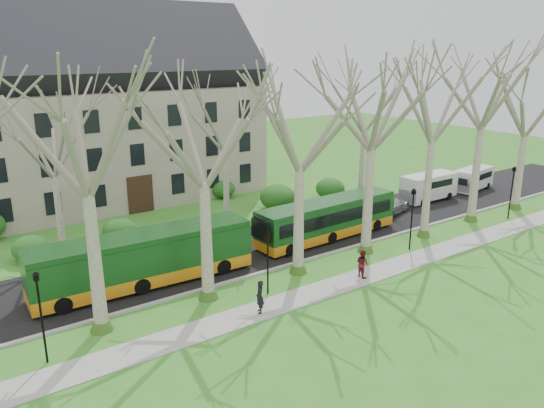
{
  "coord_description": "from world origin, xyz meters",
  "views": [
    {
      "loc": [
        -21.66,
        -23.73,
        13.55
      ],
      "look_at": [
        -2.9,
        3.0,
        3.85
      ],
      "focal_mm": 35.0,
      "sensor_mm": 36.0,
      "label": 1
    }
  ],
  "objects_px": {
    "sedan": "(388,205)",
    "van_b": "(473,179)",
    "pedestrian_b": "(362,264)",
    "van_a": "(428,188)",
    "bus_lead": "(144,258)",
    "bus_follow": "(327,219)",
    "pedestrian_a": "(260,297)"
  },
  "relations": [
    {
      "from": "bus_lead",
      "to": "bus_follow",
      "type": "xyz_separation_m",
      "value": [
        14.01,
        -0.11,
        -0.16
      ]
    },
    {
      "from": "sedan",
      "to": "pedestrian_b",
      "type": "xyz_separation_m",
      "value": [
        -10.79,
        -8.0,
        0.1
      ]
    },
    {
      "from": "van_a",
      "to": "pedestrian_b",
      "type": "height_order",
      "value": "van_a"
    },
    {
      "from": "bus_follow",
      "to": "van_a",
      "type": "xyz_separation_m",
      "value": [
        13.99,
        2.18,
        -0.24
      ]
    },
    {
      "from": "sedan",
      "to": "bus_follow",
      "type": "bearing_deg",
      "value": 81.69
    },
    {
      "from": "bus_lead",
      "to": "pedestrian_b",
      "type": "height_order",
      "value": "bus_lead"
    },
    {
      "from": "van_b",
      "to": "bus_lead",
      "type": "bearing_deg",
      "value": 174.42
    },
    {
      "from": "sedan",
      "to": "bus_lead",
      "type": "bearing_deg",
      "value": 74.75
    },
    {
      "from": "bus_follow",
      "to": "van_a",
      "type": "height_order",
      "value": "bus_follow"
    },
    {
      "from": "sedan",
      "to": "pedestrian_b",
      "type": "height_order",
      "value": "pedestrian_b"
    },
    {
      "from": "van_a",
      "to": "pedestrian_b",
      "type": "relative_size",
      "value": 3.27
    },
    {
      "from": "bus_follow",
      "to": "pedestrian_a",
      "type": "bearing_deg",
      "value": -149.41
    },
    {
      "from": "sedan",
      "to": "van_b",
      "type": "distance_m",
      "value": 12.58
    },
    {
      "from": "bus_follow",
      "to": "pedestrian_a",
      "type": "distance_m",
      "value": 12.44
    },
    {
      "from": "bus_follow",
      "to": "sedan",
      "type": "relative_size",
      "value": 2.23
    },
    {
      "from": "sedan",
      "to": "van_b",
      "type": "relative_size",
      "value": 1.06
    },
    {
      "from": "van_a",
      "to": "pedestrian_b",
      "type": "xyz_separation_m",
      "value": [
        -16.79,
        -8.69,
        -0.37
      ]
    },
    {
      "from": "pedestrian_a",
      "to": "pedestrian_b",
      "type": "bearing_deg",
      "value": 114.07
    },
    {
      "from": "sedan",
      "to": "van_a",
      "type": "relative_size",
      "value": 0.93
    },
    {
      "from": "bus_lead",
      "to": "van_b",
      "type": "height_order",
      "value": "bus_lead"
    },
    {
      "from": "sedan",
      "to": "van_a",
      "type": "bearing_deg",
      "value": -102.21
    },
    {
      "from": "pedestrian_b",
      "to": "pedestrian_a",
      "type": "bearing_deg",
      "value": 94.43
    },
    {
      "from": "bus_lead",
      "to": "van_a",
      "type": "xyz_separation_m",
      "value": [
        28.0,
        2.07,
        -0.4
      ]
    },
    {
      "from": "van_a",
      "to": "van_b",
      "type": "height_order",
      "value": "van_a"
    },
    {
      "from": "bus_follow",
      "to": "pedestrian_b",
      "type": "bearing_deg",
      "value": -115.42
    },
    {
      "from": "bus_follow",
      "to": "pedestrian_b",
      "type": "relative_size",
      "value": 6.81
    },
    {
      "from": "bus_lead",
      "to": "van_b",
      "type": "bearing_deg",
      "value": 5.72
    },
    {
      "from": "van_b",
      "to": "bus_follow",
      "type": "bearing_deg",
      "value": 176.95
    },
    {
      "from": "bus_follow",
      "to": "van_b",
      "type": "height_order",
      "value": "bus_follow"
    },
    {
      "from": "pedestrian_a",
      "to": "van_a",
      "type": "bearing_deg",
      "value": 132.5
    },
    {
      "from": "van_b",
      "to": "pedestrian_b",
      "type": "relative_size",
      "value": 2.9
    },
    {
      "from": "pedestrian_a",
      "to": "pedestrian_b",
      "type": "height_order",
      "value": "pedestrian_a"
    }
  ]
}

